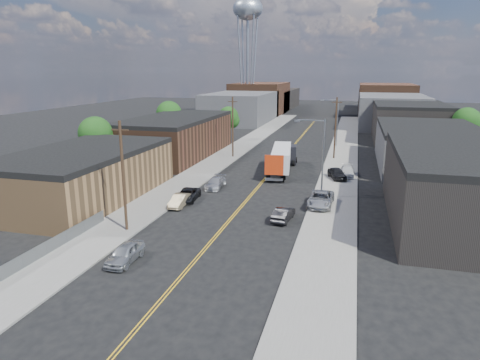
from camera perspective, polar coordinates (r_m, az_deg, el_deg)
The scene contains 35 objects.
ground at distance 84.46m, azimuth 7.24°, elevation 4.68°, with size 260.00×260.00×0.00m, color black.
centerline at distance 69.87m, azimuth 5.53°, elevation 2.69°, with size 0.32×120.00×0.01m, color gold.
sidewalk_left at distance 71.99m, azimuth -1.96°, elevation 3.16°, with size 5.00×140.00×0.15m, color slate.
sidewalk_right at distance 68.98m, azimuth 13.33°, elevation 2.27°, with size 5.00×140.00×0.15m, color slate.
warehouse_tan at distance 51.19m, azimuth -20.19°, elevation 0.73°, with size 12.00×22.00×5.60m.
warehouse_brown at distance 73.43m, azimuth -8.60°, elevation 5.78°, with size 12.00×26.00×6.60m.
industrial_right_a at distance 45.13m, azimuth 28.42°, elevation -0.92°, with size 14.00×22.00×7.10m.
industrial_right_b at distance 70.25m, azimuth 23.76°, elevation 4.12°, with size 14.00×24.00×6.10m.
industrial_right_c at distance 95.69m, azimuth 21.61°, elevation 7.23°, with size 14.00×22.00×7.60m.
skyline_left_a at distance 121.99m, azimuth 0.17°, elevation 9.67°, with size 16.00×30.00×8.00m, color #3D3D3F.
skyline_right_a at distance 118.28m, azimuth 19.48°, elevation 8.71°, with size 16.00×30.00×8.00m, color #3D3D3F.
skyline_left_b at distance 146.16m, azimuth 2.73°, elevation 10.84°, with size 16.00×26.00×10.00m, color #44291B.
skyline_right_b at distance 143.08m, azimuth 18.83°, elevation 10.02°, with size 16.00×26.00×10.00m, color #44291B.
skyline_left_c at distance 165.81m, azimuth 4.23°, elevation 10.72°, with size 16.00×40.00×7.00m, color black.
skyline_right_c at distance 163.10m, azimuth 18.38°, elevation 9.98°, with size 16.00×40.00×7.00m, color black.
water_tower at distance 137.59m, azimuth 1.04°, elevation 21.33°, with size 9.00×9.00×36.90m.
streetlight_near at distance 48.45m, azimuth 10.58°, elevation 3.70°, with size 3.39×0.25×9.00m.
streetlight_far at distance 83.06m, azimuth 12.60°, elevation 8.00°, with size 3.39×0.25×9.00m.
utility_pole_left_near at distance 38.90m, azimuth -15.31°, elevation 0.52°, with size 1.60×0.26×10.00m.
utility_pole_left_far at distance 70.81m, azimuth -0.98°, elevation 7.13°, with size 1.60×0.26×10.00m.
utility_pole_right at distance 71.15m, azimuth 12.61°, elevation 6.82°, with size 1.60×0.26×10.00m.
chainlink_fence at distance 37.04m, azimuth -24.40°, elevation -8.29°, with size 0.05×16.00×1.22m.
tree_left_near at distance 63.79m, azimuth -18.64°, elevation 5.60°, with size 4.85×4.76×7.91m.
tree_left_mid at distance 85.53m, azimuth -9.40°, elevation 8.43°, with size 5.10×5.04×8.37m.
tree_left_far at distance 88.68m, azimuth -1.53°, elevation 8.23°, with size 4.35×4.20×6.97m.
tree_right_far at distance 85.12m, azimuth 27.96°, elevation 6.72°, with size 4.85×4.76×7.91m.
semi_truck at distance 61.51m, azimuth 5.75°, elevation 3.07°, with size 3.81×14.37×3.69m.
car_left_a at distance 33.93m, azimuth -15.07°, elevation -9.42°, with size 1.68×4.17×1.42m, color #AFB2B4.
car_left_b at distance 46.17m, azimuth -8.05°, elevation -2.72°, with size 1.36×3.90×1.29m, color #907E5E.
car_left_c at distance 48.07m, azimuth -7.05°, elevation -1.98°, with size 2.17×4.70×1.31m, color black.
car_left_d at distance 52.88m, azimuth -3.29°, elevation -0.38°, with size 1.82×4.47×1.30m, color #ABACB0.
car_right_oncoming at distance 41.64m, azimuth 5.80°, elevation -4.54°, with size 1.40×4.01×1.32m, color black.
car_right_lot_a at distance 46.19m, azimuth 10.72°, elevation -2.49°, with size 2.48×5.39×1.50m, color #ACAEB1.
car_right_lot_b at distance 60.02m, azimuth 14.08°, elevation 1.15°, with size 1.83×4.50×1.30m, color silver.
car_right_lot_c at distance 58.08m, azimuth 12.81°, elevation 0.86°, with size 1.71×4.25×1.45m, color black.
Camera 1 is at (11.16, -22.51, 14.15)m, focal length 32.00 mm.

